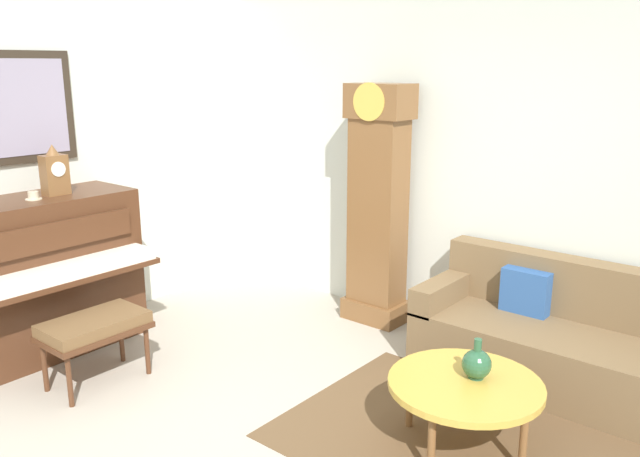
{
  "coord_description": "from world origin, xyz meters",
  "views": [
    {
      "loc": [
        2.36,
        -2.26,
        2.17
      ],
      "look_at": [
        -0.37,
        1.03,
        1.08
      ],
      "focal_mm": 36.19,
      "sensor_mm": 36.0,
      "label": 1
    }
  ],
  "objects_px": {
    "mantel_clock": "(55,172)",
    "grandfather_clock": "(378,212)",
    "coffee_table": "(465,386)",
    "teacup": "(33,196)",
    "green_jug": "(477,364)",
    "piano": "(41,276)",
    "piano_bench": "(94,328)",
    "couch": "(559,340)"
  },
  "relations": [
    {
      "from": "piano_bench",
      "to": "grandfather_clock",
      "type": "height_order",
      "value": "grandfather_clock"
    },
    {
      "from": "mantel_clock",
      "to": "grandfather_clock",
      "type": "bearing_deg",
      "value": 50.96
    },
    {
      "from": "couch",
      "to": "green_jug",
      "type": "xyz_separation_m",
      "value": [
        -0.1,
        -1.07,
        0.2
      ]
    },
    {
      "from": "mantel_clock",
      "to": "piano_bench",
      "type": "bearing_deg",
      "value": -16.67
    },
    {
      "from": "couch",
      "to": "teacup",
      "type": "relative_size",
      "value": 16.38
    },
    {
      "from": "piano_bench",
      "to": "grandfather_clock",
      "type": "xyz_separation_m",
      "value": [
        0.83,
        2.19,
        0.56
      ]
    },
    {
      "from": "mantel_clock",
      "to": "couch",
      "type": "bearing_deg",
      "value": 29.5
    },
    {
      "from": "grandfather_clock",
      "to": "mantel_clock",
      "type": "height_order",
      "value": "grandfather_clock"
    },
    {
      "from": "coffee_table",
      "to": "mantel_clock",
      "type": "relative_size",
      "value": 2.32
    },
    {
      "from": "piano_bench",
      "to": "couch",
      "type": "bearing_deg",
      "value": 39.75
    },
    {
      "from": "piano",
      "to": "coffee_table",
      "type": "relative_size",
      "value": 1.64
    },
    {
      "from": "coffee_table",
      "to": "green_jug",
      "type": "bearing_deg",
      "value": 73.43
    },
    {
      "from": "couch",
      "to": "grandfather_clock",
      "type": "bearing_deg",
      "value": 175.19
    },
    {
      "from": "teacup",
      "to": "piano",
      "type": "bearing_deg",
      "value": 164.06
    },
    {
      "from": "piano",
      "to": "piano_bench",
      "type": "relative_size",
      "value": 2.06
    },
    {
      "from": "piano_bench",
      "to": "green_jug",
      "type": "distance_m",
      "value": 2.57
    },
    {
      "from": "coffee_table",
      "to": "mantel_clock",
      "type": "xyz_separation_m",
      "value": [
        -3.1,
        -0.68,
        0.99
      ]
    },
    {
      "from": "couch",
      "to": "coffee_table",
      "type": "bearing_deg",
      "value": -96.23
    },
    {
      "from": "couch",
      "to": "green_jug",
      "type": "relative_size",
      "value": 7.92
    },
    {
      "from": "piano_bench",
      "to": "couch",
      "type": "height_order",
      "value": "couch"
    },
    {
      "from": "coffee_table",
      "to": "teacup",
      "type": "relative_size",
      "value": 7.59
    },
    {
      "from": "mantel_clock",
      "to": "coffee_table",
      "type": "bearing_deg",
      "value": 12.34
    },
    {
      "from": "teacup",
      "to": "couch",
      "type": "bearing_deg",
      "value": 32.52
    },
    {
      "from": "piano_bench",
      "to": "teacup",
      "type": "distance_m",
      "value": 1.09
    },
    {
      "from": "couch",
      "to": "mantel_clock",
      "type": "height_order",
      "value": "mantel_clock"
    },
    {
      "from": "grandfather_clock",
      "to": "coffee_table",
      "type": "height_order",
      "value": "grandfather_clock"
    },
    {
      "from": "teacup",
      "to": "mantel_clock",
      "type": "bearing_deg",
      "value": 102.51
    },
    {
      "from": "mantel_clock",
      "to": "piano",
      "type": "bearing_deg",
      "value": -90.69
    },
    {
      "from": "teacup",
      "to": "green_jug",
      "type": "xyz_separation_m",
      "value": [
        3.08,
        0.96,
        -0.73
      ]
    },
    {
      "from": "piano",
      "to": "green_jug",
      "type": "bearing_deg",
      "value": 16.85
    },
    {
      "from": "coffee_table",
      "to": "green_jug",
      "type": "distance_m",
      "value": 0.14
    },
    {
      "from": "grandfather_clock",
      "to": "teacup",
      "type": "xyz_separation_m",
      "value": [
        -1.55,
        -2.17,
        0.27
      ]
    },
    {
      "from": "piano",
      "to": "mantel_clock",
      "type": "relative_size",
      "value": 3.79
    },
    {
      "from": "couch",
      "to": "teacup",
      "type": "height_order",
      "value": "teacup"
    },
    {
      "from": "mantel_clock",
      "to": "teacup",
      "type": "height_order",
      "value": "mantel_clock"
    },
    {
      "from": "piano",
      "to": "mantel_clock",
      "type": "xyz_separation_m",
      "value": [
        0.0,
        0.19,
        0.77
      ]
    },
    {
      "from": "mantel_clock",
      "to": "teacup",
      "type": "relative_size",
      "value": 3.28
    },
    {
      "from": "piano",
      "to": "grandfather_clock",
      "type": "distance_m",
      "value": 2.7
    },
    {
      "from": "piano_bench",
      "to": "mantel_clock",
      "type": "relative_size",
      "value": 1.84
    },
    {
      "from": "piano",
      "to": "teacup",
      "type": "relative_size",
      "value": 12.41
    },
    {
      "from": "grandfather_clock",
      "to": "teacup",
      "type": "distance_m",
      "value": 2.67
    },
    {
      "from": "teacup",
      "to": "coffee_table",
      "type": "bearing_deg",
      "value": 16.09
    }
  ]
}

